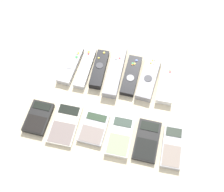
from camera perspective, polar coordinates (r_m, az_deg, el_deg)
The scene contains 14 objects.
ground_plane at distance 1.07m, azimuth -0.40°, elevation -1.90°, with size 3.00×3.00×0.00m, color beige.
remote_0 at distance 1.15m, azimuth -7.60°, elevation 5.63°, with size 0.06×0.16×0.02m.
remote_1 at distance 1.14m, azimuth -4.92°, elevation 5.14°, with size 0.04×0.17×0.02m.
remote_2 at distance 1.13m, azimuth -2.33°, elevation 4.93°, with size 0.05×0.16×0.03m.
remote_3 at distance 1.12m, azimuth 0.56°, elevation 4.62°, with size 0.06×0.22×0.03m.
remote_4 at distance 1.12m, azimuth 3.53°, elevation 3.78°, with size 0.05×0.16×0.02m.
remote_5 at distance 1.12m, azimuth 6.69°, elevation 3.30°, with size 0.07×0.18×0.03m.
remote_6 at distance 1.12m, azimuth 9.94°, elevation 2.43°, with size 0.06×0.17×0.02m.
calculator_0 at distance 1.06m, azimuth -13.31°, elevation -3.85°, with size 0.08×0.12×0.02m.
calculator_1 at distance 1.04m, azimuth -8.61°, elevation -5.09°, with size 0.09×0.15×0.01m.
calculator_2 at distance 1.02m, azimuth -3.39°, elevation -5.90°, with size 0.08×0.11×0.01m.
calculator_3 at distance 1.01m, azimuth 1.48°, elevation -7.38°, with size 0.08×0.14×0.02m.
calculator_4 at distance 1.01m, azimuth 6.41°, elevation -8.08°, with size 0.08×0.14×0.01m.
calculator_5 at distance 1.01m, azimuth 10.92°, elevation -9.13°, with size 0.07×0.14×0.02m.
Camera 1 is at (0.12, -0.48, 0.94)m, focal length 50.00 mm.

